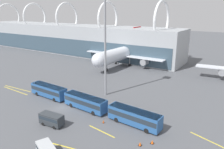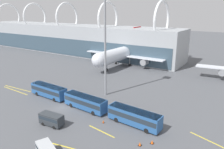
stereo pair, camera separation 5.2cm
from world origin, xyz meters
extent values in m
plane|color=#515459|center=(0.00, 0.00, 0.00)|extent=(440.00, 440.00, 0.00)
cube|color=#9EA3A8|center=(-50.21, 54.61, 7.38)|extent=(125.44, 18.43, 14.75)
cube|color=#384C5B|center=(-50.21, 45.30, 4.56)|extent=(122.93, 0.20, 8.11)
torus|color=white|center=(-103.23, 54.61, 18.22)|extent=(1.10, 16.51, 16.51)
torus|color=white|center=(-76.72, 54.61, 18.22)|extent=(1.10, 16.51, 16.51)
torus|color=white|center=(-50.21, 54.61, 18.22)|extent=(1.10, 16.51, 16.51)
torus|color=white|center=(-23.70, 54.61, 18.22)|extent=(1.10, 16.51, 16.51)
torus|color=white|center=(2.81, 54.61, 18.22)|extent=(1.10, 16.51, 16.51)
cylinder|color=silver|center=(-9.28, 42.15, 5.13)|extent=(6.15, 29.05, 5.24)
sphere|color=silver|center=(-9.74, 27.71, 5.13)|extent=(5.14, 5.14, 5.14)
cone|color=silver|center=(-8.83, 56.59, 5.13)|extent=(5.18, 6.50, 4.98)
cube|color=silver|center=(-9.23, 43.91, 4.22)|extent=(36.61, 4.67, 0.35)
cylinder|color=gray|center=(0.99, 43.59, 2.70)|extent=(2.63, 3.37, 2.53)
cylinder|color=gray|center=(-19.45, 44.23, 2.70)|extent=(2.63, 3.37, 2.53)
cube|color=red|center=(-8.85, 55.88, 10.55)|extent=(0.60, 6.49, 9.25)
cube|color=silver|center=(-8.85, 55.88, 5.66)|extent=(13.72, 3.63, 0.28)
cylinder|color=gray|center=(-9.59, 32.46, 2.58)|extent=(0.36, 0.36, 4.06)
cylinder|color=black|center=(-9.59, 32.46, 0.55)|extent=(0.48, 1.11, 1.10)
cylinder|color=gray|center=(-5.82, 43.80, 2.58)|extent=(0.36, 0.36, 4.06)
cylinder|color=black|center=(-5.82, 43.80, 0.55)|extent=(0.48, 1.11, 1.10)
cylinder|color=gray|center=(-12.63, 44.02, 2.58)|extent=(0.36, 0.36, 4.06)
cylinder|color=black|center=(-12.63, 44.02, 0.55)|extent=(0.48, 1.11, 1.10)
cylinder|color=gray|center=(28.52, 44.53, 2.70)|extent=(2.58, 4.02, 2.15)
cube|color=#285693|center=(-7.92, 2.81, 1.81)|extent=(11.44, 3.15, 2.88)
cube|color=#232D38|center=(-7.92, 2.81, 2.10)|extent=(11.21, 3.17, 1.01)
cube|color=silver|center=(-7.92, 2.81, 3.19)|extent=(11.10, 3.05, 0.12)
cylinder|color=black|center=(-4.35, 3.92, 0.50)|extent=(1.01, 0.34, 1.00)
cylinder|color=black|center=(-4.45, 1.42, 0.50)|extent=(1.01, 0.34, 1.00)
cylinder|color=black|center=(-11.38, 4.19, 0.50)|extent=(1.01, 0.34, 1.00)
cylinder|color=black|center=(-11.48, 1.69, 0.50)|extent=(1.01, 0.34, 1.00)
cube|color=#285693|center=(5.02, 2.32, 1.81)|extent=(11.49, 3.42, 2.88)
cube|color=#232D38|center=(5.02, 2.32, 2.10)|extent=(11.27, 3.44, 1.01)
cube|color=silver|center=(5.02, 2.32, 3.19)|extent=(11.15, 3.32, 0.12)
cylinder|color=black|center=(8.61, 3.35, 0.50)|extent=(1.02, 0.36, 1.00)
cylinder|color=black|center=(8.45, 0.85, 0.50)|extent=(1.02, 0.36, 1.00)
cylinder|color=black|center=(1.59, 3.79, 0.50)|extent=(1.02, 0.36, 1.00)
cylinder|color=black|center=(1.43, 1.29, 0.50)|extent=(1.02, 0.36, 1.00)
cube|color=#285693|center=(17.96, 2.02, 1.81)|extent=(11.51, 3.51, 2.88)
cube|color=#232D38|center=(17.96, 2.02, 2.10)|extent=(11.28, 3.53, 1.01)
cube|color=silver|center=(17.96, 2.02, 3.19)|extent=(11.16, 3.41, 0.12)
cylinder|color=black|center=(21.56, 3.02, 0.50)|extent=(1.02, 0.37, 1.00)
cylinder|color=black|center=(21.38, 0.52, 0.50)|extent=(1.02, 0.37, 1.00)
cylinder|color=black|center=(14.54, 3.53, 0.50)|extent=(1.02, 0.37, 1.00)
cylinder|color=black|center=(14.36, 1.03, 0.50)|extent=(1.02, 0.37, 1.00)
cube|color=#2D3338|center=(4.09, -7.14, 1.36)|extent=(5.20, 2.48, 2.13)
cube|color=#232D38|center=(4.09, -7.14, 1.70)|extent=(5.05, 2.49, 0.64)
cylinder|color=black|center=(2.71, -8.23, 0.35)|extent=(0.72, 0.28, 0.70)
cylinder|color=black|center=(2.55, -6.30, 0.35)|extent=(0.72, 0.28, 0.70)
cylinder|color=black|center=(5.63, -7.99, 0.35)|extent=(0.72, 0.28, 0.70)
cylinder|color=black|center=(5.47, -6.05, 0.35)|extent=(0.72, 0.28, 0.70)
cylinder|color=gray|center=(3.83, 12.37, 14.88)|extent=(0.55, 0.55, 29.75)
cube|color=yellow|center=(12.46, -10.79, 0.00)|extent=(8.08, 1.88, 0.01)
cube|color=yellow|center=(33.16, 3.82, 0.00)|extent=(9.78, 3.48, 0.01)
cube|color=yellow|center=(13.86, -3.60, 0.00)|extent=(6.64, 1.15, 0.01)
cube|color=yellow|center=(-20.95, 2.16, 0.00)|extent=(11.07, 0.95, 0.01)
cube|color=yellow|center=(-19.91, 0.71, 0.00)|extent=(11.65, 0.65, 0.01)
cube|color=black|center=(23.64, -2.01, 0.01)|extent=(0.63, 0.63, 0.02)
cone|color=#EA5914|center=(23.64, -2.01, 0.35)|extent=(0.47, 0.47, 0.64)
cube|color=black|center=(12.32, -0.75, 0.01)|extent=(0.43, 0.43, 0.02)
cone|color=#EA5914|center=(12.32, -0.75, 0.35)|extent=(0.32, 0.32, 0.65)
cube|color=black|center=(22.11, -3.73, 0.01)|extent=(0.60, 0.60, 0.02)
cone|color=#EA5914|center=(22.11, -3.73, 0.36)|extent=(0.44, 0.44, 0.67)
camera|label=1|loc=(35.74, -33.61, 22.43)|focal=35.00mm
camera|label=2|loc=(35.78, -33.58, 22.43)|focal=35.00mm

